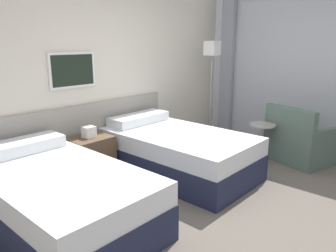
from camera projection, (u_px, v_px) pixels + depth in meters
ground_plane at (228, 204)px, 3.54m from camera, size 16.00×16.00×0.00m
wall_headboard at (104, 72)px, 4.49m from camera, size 10.00×0.10×2.70m
wall_window at (332, 66)px, 4.98m from camera, size 0.21×4.50×2.70m
bed_near_door at (58, 197)px, 3.08m from camera, size 1.14×1.97×0.69m
bed_near_window at (177, 152)px, 4.32m from camera, size 1.14×1.97×0.69m
nightstand at (91, 157)px, 4.17m from camera, size 0.52×0.43×0.68m
floor_lamp at (212, 60)px, 5.44m from camera, size 0.24×0.24×1.71m
side_table at (262, 136)px, 4.71m from camera, size 0.37×0.37×0.56m
armchair at (300, 144)px, 4.76m from camera, size 0.94×0.98×0.83m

